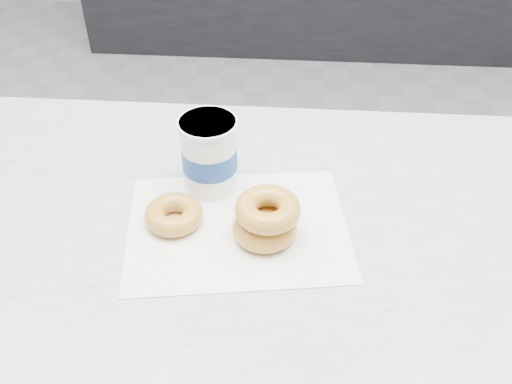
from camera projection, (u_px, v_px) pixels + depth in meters
ground at (289, 305)px, 1.90m from camera, size 5.00×5.00×0.00m
wax_paper at (238, 227)px, 0.89m from camera, size 0.37×0.31×0.00m
donut_single at (174, 214)px, 0.89m from camera, size 0.10×0.10×0.03m
donut_stack at (266, 219)px, 0.85m from camera, size 0.14×0.14×0.07m
coffee_cup at (209, 154)px, 0.93m from camera, size 0.11×0.11×0.13m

